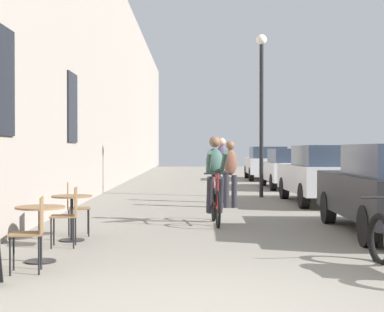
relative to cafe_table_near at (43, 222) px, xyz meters
name	(u,v)px	position (x,y,z in m)	size (l,w,h in m)	color
ground_plane	(223,310)	(2.22, -2.33, -0.52)	(88.00, 88.00, 0.00)	gray
building_facade_left	(95,66)	(-1.23, 11.67, 3.60)	(0.54, 68.00, 8.24)	gray
cafe_table_near	(43,222)	(0.00, 0.00, 0.00)	(0.64, 0.64, 0.72)	black
cafe_chair_near_toward_street	(35,229)	(0.08, -0.66, 0.00)	(0.44, 0.44, 0.89)	black
cafe_table_mid	(75,208)	(0.05, 1.81, 0.00)	(0.64, 0.64, 0.72)	black
cafe_chair_mid_toward_street	(77,205)	(-0.03, 2.37, 0.00)	(0.45, 0.45, 0.89)	black
cafe_chair_mid_toward_wall	(71,212)	(0.12, 1.20, 0.00)	(0.42, 0.42, 0.89)	black
cyclist_on_bicycle	(218,182)	(2.42, 4.06, 0.29)	(0.52, 1.76, 1.74)	black
pedestrian_near	(233,170)	(2.91, 7.18, 0.41)	(0.34, 0.24, 1.66)	#26262D
pedestrian_mid	(224,166)	(2.77, 8.63, 0.47)	(0.37, 0.28, 1.76)	#26262D
street_lamp	(264,94)	(4.05, 10.41, 2.59)	(0.32, 0.32, 4.90)	black
parked_car_second	(328,174)	(5.50, 8.28, 0.28)	(1.89, 4.38, 1.55)	#B7B7BC
parked_car_third	(292,168)	(5.55, 14.47, 0.24)	(1.78, 4.14, 1.47)	#B7B7BC
parked_car_fourth	(269,163)	(5.48, 20.67, 0.29)	(1.92, 4.41, 1.56)	#B7B7BC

